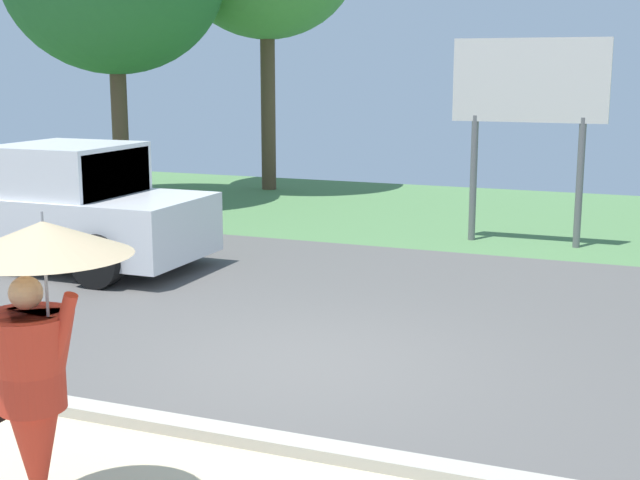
% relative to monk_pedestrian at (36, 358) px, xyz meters
% --- Properties ---
extents(ground_plane, '(40.00, 22.00, 0.20)m').
position_rel_monk_pedestrian_xyz_m(ground_plane, '(0.36, 6.57, -1.20)').
color(ground_plane, '#565451').
extents(monk_pedestrian, '(1.14, 1.12, 2.13)m').
position_rel_monk_pedestrian_xyz_m(monk_pedestrian, '(0.00, 0.00, 0.00)').
color(monk_pedestrian, '#B22D1E').
rests_on(monk_pedestrian, ground_plane).
extents(pickup_truck, '(5.20, 2.28, 1.88)m').
position_rel_monk_pedestrian_xyz_m(pickup_truck, '(-5.17, 6.46, -0.28)').
color(pickup_truck, silver).
rests_on(pickup_truck, ground_plane).
extents(roadside_billboard, '(2.60, 0.12, 3.50)m').
position_rel_monk_pedestrian_xyz_m(roadside_billboard, '(1.50, 10.80, 1.39)').
color(roadside_billboard, slate).
rests_on(roadside_billboard, ground_plane).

